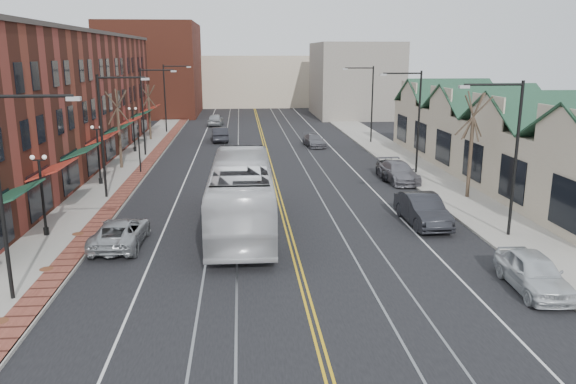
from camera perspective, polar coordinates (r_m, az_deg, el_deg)
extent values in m
plane|color=black|center=(23.28, 1.72, -10.05)|extent=(160.00, 160.00, 0.00)
cube|color=gray|center=(43.25, -17.43, 0.75)|extent=(4.00, 120.00, 0.15)
cube|color=gray|center=(44.60, 14.23, 1.35)|extent=(4.00, 120.00, 0.15)
cube|color=maroon|center=(51.04, -23.97, 8.30)|extent=(10.00, 50.00, 11.00)
cube|color=#B6A68C|center=(46.50, 21.43, 4.11)|extent=(8.00, 36.00, 4.60)
cube|color=maroon|center=(92.16, -13.57, 12.02)|extent=(14.00, 18.00, 14.00)
cube|color=#B6A68C|center=(106.27, -3.56, 11.23)|extent=(22.00, 14.00, 9.00)
cube|color=slate|center=(87.97, 6.77, 11.25)|extent=(12.00, 16.00, 11.00)
cylinder|color=black|center=(23.58, -27.18, -0.65)|extent=(0.16, 0.16, 8.00)
cylinder|color=black|center=(22.48, -24.69, 8.84)|extent=(3.00, 0.12, 0.12)
cube|color=#999999|center=(22.03, -20.95, 8.84)|extent=(0.50, 0.25, 0.15)
cylinder|color=black|center=(38.57, -18.39, 5.31)|extent=(0.16, 0.16, 8.00)
cylinder|color=black|center=(37.91, -16.59, 11.09)|extent=(3.00, 0.12, 0.12)
cube|color=#999999|center=(37.65, -14.30, 11.06)|extent=(0.50, 0.25, 0.15)
cylinder|color=black|center=(54.15, -14.54, 7.86)|extent=(0.16, 0.16, 8.00)
cylinder|color=black|center=(53.68, -13.17, 11.96)|extent=(3.00, 0.12, 0.12)
cube|color=#999999|center=(53.49, -11.54, 11.93)|extent=(0.50, 0.25, 0.15)
cylinder|color=black|center=(69.92, -12.39, 9.26)|extent=(0.16, 0.16, 8.00)
cylinder|color=black|center=(69.55, -11.31, 12.42)|extent=(3.00, 0.12, 0.12)
cube|color=#999999|center=(69.41, -10.04, 12.39)|extent=(0.50, 0.25, 0.15)
cylinder|color=black|center=(30.97, 22.11, 3.03)|extent=(0.16, 0.16, 8.00)
cylinder|color=black|center=(29.90, 20.18, 10.21)|extent=(3.00, 0.12, 0.12)
cube|color=#999999|center=(29.31, 17.46, 10.16)|extent=(0.50, 0.25, 0.15)
cylinder|color=black|center=(45.64, 13.13, 6.89)|extent=(0.16, 0.16, 8.00)
cylinder|color=black|center=(44.92, 11.54, 11.73)|extent=(3.00, 0.12, 0.12)
cube|color=#999999|center=(44.53, 9.65, 11.67)|extent=(0.50, 0.25, 0.15)
cylinder|color=black|center=(60.99, 8.54, 8.78)|extent=(0.16, 0.16, 8.00)
cylinder|color=black|center=(60.45, 7.25, 12.39)|extent=(3.00, 0.12, 0.12)
cube|color=#999999|center=(60.16, 5.82, 12.33)|extent=(0.50, 0.25, 0.15)
cylinder|color=black|center=(32.22, -23.34, -3.67)|extent=(0.28, 0.28, 0.40)
cylinder|color=black|center=(31.75, -23.65, -0.57)|extent=(0.14, 0.14, 4.00)
cube|color=black|center=(31.35, -24.01, 2.97)|extent=(0.60, 0.06, 0.06)
sphere|color=white|center=(31.43, -24.55, 3.22)|extent=(0.24, 0.24, 0.24)
sphere|color=white|center=(31.23, -23.51, 3.26)|extent=(0.24, 0.24, 0.24)
cylinder|color=black|center=(43.37, -18.49, 1.08)|extent=(0.28, 0.28, 0.40)
cylinder|color=black|center=(43.03, -18.67, 3.42)|extent=(0.14, 0.14, 4.00)
cube|color=black|center=(42.73, -18.88, 6.05)|extent=(0.60, 0.06, 0.06)
sphere|color=white|center=(42.79, -19.28, 6.23)|extent=(0.24, 0.24, 0.24)
sphere|color=white|center=(42.64, -18.50, 6.27)|extent=(0.24, 0.24, 0.24)
cylinder|color=black|center=(56.82, -15.27, 4.21)|extent=(0.28, 0.28, 0.40)
cylinder|color=black|center=(56.56, -15.39, 6.01)|extent=(0.14, 0.14, 4.00)
cube|color=black|center=(56.34, -15.52, 8.02)|extent=(0.60, 0.06, 0.06)
sphere|color=white|center=(56.38, -15.83, 8.16)|extent=(0.24, 0.24, 0.24)
sphere|color=white|center=(56.27, -15.23, 8.19)|extent=(0.24, 0.24, 0.24)
cylinder|color=#382B21|center=(48.67, -16.74, 5.24)|extent=(0.24, 0.24, 4.90)
cylinder|color=#382B21|center=(48.37, -16.95, 8.22)|extent=(0.58, 1.37, 2.90)
cylinder|color=#382B21|center=(48.37, -16.95, 8.22)|extent=(1.60, 0.66, 2.78)
cylinder|color=#382B21|center=(48.37, -16.95, 8.22)|extent=(0.53, 1.23, 2.96)
cylinder|color=#382B21|center=(48.37, -16.95, 8.22)|extent=(1.69, 1.03, 2.64)
cylinder|color=#382B21|center=(48.37, -16.95, 8.22)|extent=(1.78, 1.29, 2.48)
cylinder|color=#382B21|center=(64.30, -13.88, 7.25)|extent=(0.24, 0.24, 4.55)
cylinder|color=#382B21|center=(64.09, -14.00, 9.36)|extent=(0.55, 1.28, 2.69)
cylinder|color=#382B21|center=(64.09, -14.00, 9.36)|extent=(1.49, 0.62, 2.58)
cylinder|color=#382B21|center=(64.09, -14.00, 9.36)|extent=(0.50, 1.15, 2.75)
cylinder|color=#382B21|center=(64.09, -14.00, 9.36)|extent=(1.57, 0.97, 2.45)
cylinder|color=#382B21|center=(64.09, -14.00, 9.36)|extent=(1.66, 1.20, 2.30)
cylinder|color=#382B21|center=(38.77, 18.01, 3.32)|extent=(0.24, 0.24, 5.25)
cylinder|color=#382B21|center=(38.39, 18.32, 7.32)|extent=(0.61, 1.46, 3.10)
cylinder|color=#382B21|center=(38.39, 18.32, 7.32)|extent=(1.70, 0.70, 2.97)
cylinder|color=#382B21|center=(38.39, 18.32, 7.32)|extent=(0.56, 1.31, 3.17)
cylinder|color=#382B21|center=(38.39, 18.32, 7.32)|extent=(1.80, 1.10, 2.82)
cylinder|color=#382B21|center=(38.39, 18.32, 7.32)|extent=(1.90, 1.37, 2.65)
cylinder|color=#592D19|center=(22.99, -27.23, -11.58)|extent=(0.60, 0.60, 0.02)
cylinder|color=#592D19|center=(27.29, -23.34, -7.19)|extent=(0.60, 0.60, 0.02)
cylinder|color=#592D19|center=(31.80, -20.57, -4.00)|extent=(0.60, 0.60, 0.02)
cylinder|color=black|center=(46.50, -14.86, 3.92)|extent=(0.12, 0.12, 3.20)
imported|color=black|center=(46.24, -14.99, 6.06)|extent=(0.18, 0.15, 0.90)
imported|color=silver|center=(30.90, -4.74, -0.21)|extent=(3.42, 13.92, 3.87)
imported|color=#9EA2A5|center=(29.45, -16.67, -3.96)|extent=(2.44, 5.13, 1.41)
imported|color=silver|center=(25.15, 23.68, -7.48)|extent=(2.12, 4.70, 1.57)
imported|color=#222227|center=(32.59, 13.52, -1.76)|extent=(1.99, 5.27, 1.72)
imported|color=slate|center=(43.06, 11.16, 2.00)|extent=(2.48, 5.33, 1.51)
imported|color=black|center=(44.38, 10.28, 2.32)|extent=(1.86, 4.18, 1.40)
imported|color=#222227|center=(62.46, -6.94, 5.85)|extent=(2.05, 4.91, 1.58)
imported|color=slate|center=(58.53, 2.68, 5.24)|extent=(2.30, 4.56, 1.27)
imported|color=#999CA0|center=(76.35, -7.37, 7.31)|extent=(2.24, 4.85, 1.61)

